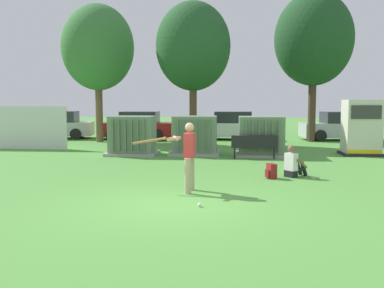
% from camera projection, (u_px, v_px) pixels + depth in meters
% --- Properties ---
extents(ground_plane, '(96.00, 96.00, 0.00)m').
position_uv_depth(ground_plane, '(175.00, 205.00, 9.76)').
color(ground_plane, '#51933D').
extents(fence_panel, '(4.80, 0.12, 2.00)m').
position_uv_depth(fence_panel, '(17.00, 128.00, 20.80)').
color(fence_panel, silver).
rests_on(fence_panel, ground).
extents(transformer_west, '(2.10, 1.70, 1.62)m').
position_uv_depth(transformer_west, '(133.00, 136.00, 18.60)').
color(transformer_west, '#9E9B93').
rests_on(transformer_west, ground).
extents(transformer_mid_west, '(2.10, 1.70, 1.62)m').
position_uv_depth(transformer_mid_west, '(195.00, 136.00, 18.67)').
color(transformer_mid_west, '#9E9B93').
rests_on(transformer_mid_west, ground).
extents(transformer_mid_east, '(2.10, 1.70, 1.62)m').
position_uv_depth(transformer_mid_east, '(261.00, 137.00, 18.21)').
color(transformer_mid_east, '#9E9B93').
rests_on(transformer_mid_east, ground).
extents(generator_enclosure, '(1.60, 1.40, 2.30)m').
position_uv_depth(generator_enclosure, '(361.00, 128.00, 18.51)').
color(generator_enclosure, '#262626').
rests_on(generator_enclosure, ground).
extents(park_bench, '(1.80, 0.42, 0.92)m').
position_uv_depth(park_bench, '(254.00, 145.00, 17.38)').
color(park_bench, black).
rests_on(park_bench, ground).
extents(batter, '(1.61, 0.72, 1.74)m').
position_uv_depth(batter, '(187.00, 153.00, 11.08)').
color(batter, tan).
rests_on(batter, ground).
extents(sports_ball, '(0.09, 0.09, 0.09)m').
position_uv_depth(sports_ball, '(199.00, 205.00, 9.60)').
color(sports_ball, white).
rests_on(sports_ball, ground).
extents(seated_spectator, '(0.76, 0.71, 0.96)m').
position_uv_depth(seated_spectator, '(293.00, 164.00, 13.30)').
color(seated_spectator, black).
rests_on(seated_spectator, ground).
extents(backpack, '(0.34, 0.37, 0.44)m').
position_uv_depth(backpack, '(271.00, 171.00, 13.02)').
color(backpack, maroon).
rests_on(backpack, ground).
extents(tree_left, '(3.87, 3.87, 7.40)m').
position_uv_depth(tree_left, '(98.00, 48.00, 23.86)').
color(tree_left, brown).
rests_on(tree_left, ground).
extents(tree_center_left, '(3.81, 3.81, 7.27)m').
position_uv_depth(tree_center_left, '(193.00, 47.00, 22.60)').
color(tree_center_left, brown).
rests_on(tree_center_left, ground).
extents(tree_center_right, '(4.22, 4.22, 8.07)m').
position_uv_depth(tree_center_right, '(314.00, 40.00, 23.97)').
color(tree_center_right, '#4C3828').
rests_on(tree_center_right, ground).
extents(parked_car_leftmost, '(4.38, 2.30, 1.62)m').
position_uv_depth(parked_car_leftmost, '(57.00, 126.00, 26.43)').
color(parked_car_leftmost, '#B2B2B7').
rests_on(parked_car_leftmost, ground).
extents(parked_car_left_of_center, '(4.21, 1.94, 1.62)m').
position_uv_depth(parked_car_left_of_center, '(138.00, 126.00, 25.76)').
color(parked_car_left_of_center, maroon).
rests_on(parked_car_left_of_center, ground).
extents(parked_car_right_of_center, '(4.26, 2.05, 1.62)m').
position_uv_depth(parked_car_right_of_center, '(231.00, 126.00, 25.78)').
color(parked_car_right_of_center, silver).
rests_on(parked_car_right_of_center, ground).
extents(parked_car_rightmost, '(4.36, 2.26, 1.62)m').
position_uv_depth(parked_car_rightmost, '(339.00, 127.00, 25.32)').
color(parked_car_rightmost, '#B2B2B7').
rests_on(parked_car_rightmost, ground).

